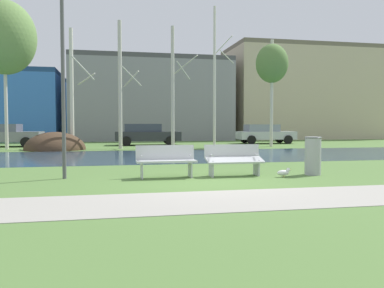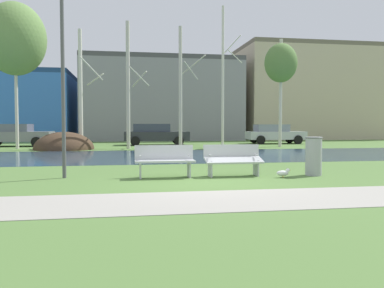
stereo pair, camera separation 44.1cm
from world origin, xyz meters
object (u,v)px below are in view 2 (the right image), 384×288
(bench_left, at_px, (165,160))
(bench_right, at_px, (233,159))
(streetlamp, at_px, (62,29))
(parked_sedan_second_dark, at_px, (155,134))
(trash_bin, at_px, (314,156))
(parked_van_nearest_grey, at_px, (15,134))
(seagull, at_px, (283,173))
(parked_hatch_third_silver, at_px, (274,133))

(bench_left, distance_m, bench_right, 1.90)
(streetlamp, height_order, parked_sedan_second_dark, streetlamp)
(streetlamp, bearing_deg, trash_bin, -4.96)
(bench_right, relative_size, trash_bin, 1.48)
(bench_left, height_order, parked_van_nearest_grey, parked_van_nearest_grey)
(bench_left, xyz_separation_m, seagull, (3.15, -0.54, -0.34))
(bench_right, relative_size, streetlamp, 0.27)
(seagull, distance_m, parked_van_nearest_grey, 20.96)
(bench_left, distance_m, parked_van_nearest_grey, 18.93)
(streetlamp, xyz_separation_m, parked_sedan_second_dark, (3.68, 16.76, -3.16))
(bench_left, distance_m, trash_bin, 4.18)
(streetlamp, bearing_deg, bench_right, -4.41)
(trash_bin, xyz_separation_m, streetlamp, (-6.83, 0.59, 3.38))
(trash_bin, height_order, seagull, trash_bin)
(parked_hatch_third_silver, bearing_deg, parked_van_nearest_grey, -178.19)
(parked_sedan_second_dark, height_order, parked_hatch_third_silver, parked_sedan_second_dark)
(seagull, bearing_deg, bench_right, 156.46)
(bench_right, xyz_separation_m, parked_van_nearest_grey, (-10.13, 17.04, 0.31))
(parked_van_nearest_grey, bearing_deg, bench_right, -59.29)
(bench_left, xyz_separation_m, streetlamp, (-2.66, 0.35, 3.47))
(bench_left, relative_size, seagull, 3.94)
(bench_left, relative_size, parked_hatch_third_silver, 0.37)
(seagull, xyz_separation_m, streetlamp, (-5.81, 0.90, 3.81))
(parked_hatch_third_silver, bearing_deg, bench_left, -119.43)
(trash_bin, distance_m, parked_hatch_third_silver, 18.77)
(parked_van_nearest_grey, bearing_deg, parked_hatch_third_silver, 1.81)
(bench_right, relative_size, seagull, 3.94)
(parked_van_nearest_grey, bearing_deg, streetlamp, -71.56)
(parked_van_nearest_grey, distance_m, parked_sedan_second_dark, 9.24)
(trash_bin, relative_size, seagull, 2.67)
(streetlamp, distance_m, parked_hatch_third_silver, 21.61)
(bench_right, height_order, trash_bin, trash_bin)
(seagull, distance_m, parked_sedan_second_dark, 17.80)
(parked_sedan_second_dark, bearing_deg, bench_right, -87.04)
(seagull, xyz_separation_m, parked_sedan_second_dark, (-2.13, 17.66, 0.65))
(seagull, bearing_deg, bench_left, 170.19)
(bench_left, bearing_deg, trash_bin, -3.31)
(bench_left, xyz_separation_m, bench_right, (1.90, 0.00, 0.00))
(streetlamp, bearing_deg, bench_left, -7.54)
(seagull, relative_size, parked_sedan_second_dark, 0.09)
(parked_van_nearest_grey, bearing_deg, seagull, -57.11)
(parked_hatch_third_silver, bearing_deg, streetlamp, -126.12)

